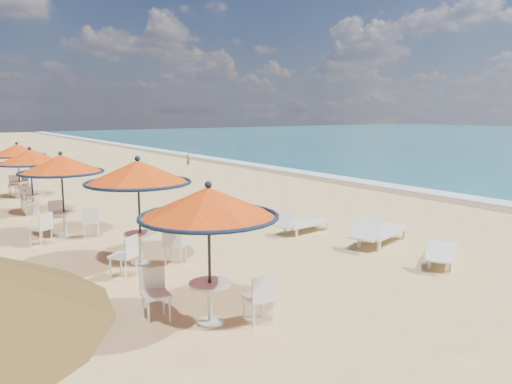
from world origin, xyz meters
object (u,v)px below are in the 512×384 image
(station_3, at_px, (30,163))
(station_2, at_px, (61,175))
(station_0, at_px, (208,216))
(lounger_mid, at_px, (379,231))
(station_1, at_px, (139,182))
(lounger_near, at_px, (442,252))
(lounger_far, at_px, (302,223))
(station_4, at_px, (18,157))

(station_3, bearing_deg, station_2, -88.91)
(station_0, distance_m, lounger_mid, 6.32)
(station_1, distance_m, station_2, 3.71)
(station_0, height_order, lounger_near, station_0)
(station_0, relative_size, station_2, 1.00)
(station_3, height_order, lounger_far, station_3)
(lounger_near, distance_m, lounger_mid, 1.95)
(station_3, bearing_deg, lounger_near, -60.59)
(station_4, height_order, lounger_mid, station_4)
(station_0, distance_m, station_1, 3.61)
(station_2, xyz_separation_m, lounger_mid, (6.38, -5.59, -1.35))
(station_0, distance_m, lounger_far, 6.55)
(station_0, relative_size, station_3, 1.04)
(station_1, xyz_separation_m, station_2, (-0.75, 3.63, -0.15))
(station_3, relative_size, lounger_near, 1.24)
(station_1, distance_m, station_4, 11.15)
(station_1, height_order, lounger_mid, station_1)
(station_2, distance_m, lounger_mid, 8.58)
(station_1, bearing_deg, lounger_mid, -19.17)
(station_0, distance_m, station_2, 7.24)
(station_4, bearing_deg, station_1, -87.30)
(lounger_mid, bearing_deg, lounger_near, -108.63)
(station_0, bearing_deg, station_2, 93.49)
(station_4, xyz_separation_m, lounger_mid, (6.15, -13.09, -1.26))
(station_3, distance_m, lounger_near, 12.98)
(station_0, xyz_separation_m, station_1, (0.31, 3.60, 0.08))
(lounger_mid, bearing_deg, lounger_far, 94.73)
(station_1, xyz_separation_m, station_4, (-0.52, 11.14, -0.25))
(station_3, relative_size, lounger_far, 1.24)
(lounger_near, bearing_deg, station_2, 100.60)
(station_2, distance_m, station_4, 7.51)
(station_1, distance_m, lounger_near, 6.93)
(station_2, bearing_deg, station_1, -78.29)
(station_2, xyz_separation_m, station_3, (-0.07, 3.71, 0.00))
(station_0, distance_m, station_3, 10.95)
(station_1, relative_size, station_2, 1.04)
(station_1, bearing_deg, station_4, 92.70)
(station_0, relative_size, lounger_mid, 1.03)
(station_4, bearing_deg, lounger_far, -63.91)
(station_0, relative_size, lounger_near, 1.29)
(station_3, bearing_deg, lounger_mid, -55.27)
(station_0, xyz_separation_m, lounger_far, (5.16, 3.76, -1.49))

